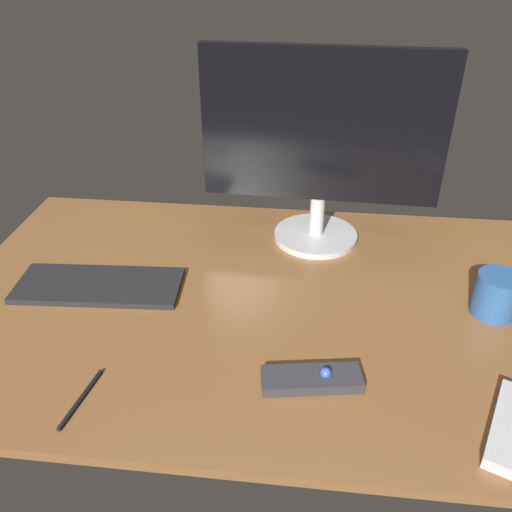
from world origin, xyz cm
name	(u,v)px	position (x,y,z in cm)	size (l,w,h in cm)	color
desk	(278,304)	(0.00, 0.00, 1.00)	(140.00, 84.00, 2.00)	brown
monitor	(322,143)	(7.40, 26.95, 26.95)	(55.16, 20.78, 46.13)	#B7B7B7
keyboard	(98,286)	(-39.08, -0.29, 2.66)	(35.42, 13.94, 1.32)	black
media_remote	(312,379)	(7.64, -23.14, 3.03)	(17.98, 8.61, 3.29)	#2D2D33
tv_remote	(507,426)	(38.13, -29.80, 3.07)	(18.16, 4.40, 2.14)	#B7B7BC
coffee_mug	(496,295)	(43.59, 0.65, 6.48)	(8.69, 8.69, 8.96)	#28518C
pen	(81,399)	(-30.54, -31.32, 2.38)	(0.76, 0.76, 13.26)	black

